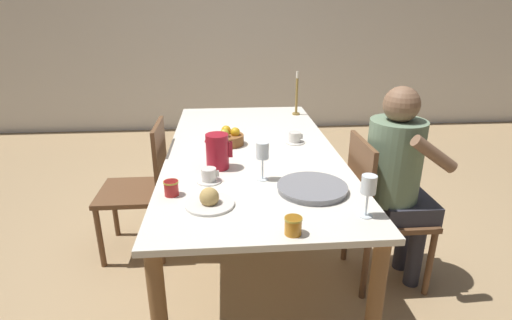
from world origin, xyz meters
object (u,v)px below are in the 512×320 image
serving_tray (312,188)px  jam_jar_red (293,225)px  candlestick_tall (297,98)px  wine_glass_juice (369,187)px  fruit_bowl (229,138)px  chair_opposite (143,185)px  teacup_near_person (209,176)px  chair_person_side (378,208)px  teacup_across (295,138)px  person_seated (399,173)px  bread_plate (209,200)px  jam_jar_amber (171,187)px  wine_glass_water (263,152)px  red_pitcher (217,151)px

serving_tray → jam_jar_red: size_ratio=4.73×
jam_jar_red → candlestick_tall: 1.84m
serving_tray → jam_jar_red: (-0.16, -0.38, 0.02)m
wine_glass_juice → fruit_bowl: bearing=119.7°
chair_opposite → teacup_near_person: size_ratio=6.83×
chair_person_side → teacup_across: bearing=-137.5°
person_seated → fruit_bowl: person_seated is taller
wine_glass_juice → serving_tray: wine_glass_juice is taller
jam_jar_red → serving_tray: bearing=67.5°
bread_plate → jam_jar_amber: 0.22m
chair_person_side → chair_opposite: size_ratio=1.00×
wine_glass_water → jam_jar_amber: 0.48m
red_pitcher → bread_plate: bearing=-94.3°
wine_glass_water → jam_jar_red: 0.54m
teacup_across → fruit_bowl: size_ratio=0.67×
serving_tray → fruit_bowl: 0.82m
fruit_bowl → jam_jar_amber: bearing=-111.4°
chair_person_side → serving_tray: chair_person_side is taller
person_seated → bread_plate: person_seated is taller
teacup_across → candlestick_tall: size_ratio=0.37×
chair_opposite → jam_jar_amber: 0.79m
red_pitcher → fruit_bowl: bearing=80.4°
chair_person_side → bread_plate: (-0.94, -0.38, 0.28)m
wine_glass_juice → teacup_near_person: bearing=148.5°
jam_jar_amber → jam_jar_red: 0.64m
chair_opposite → jam_jar_amber: (0.28, -0.68, 0.29)m
jam_jar_amber → wine_glass_water: bearing=18.2°
teacup_across → fruit_bowl: bearing=179.9°
person_seated → red_pitcher: size_ratio=6.07×
serving_tray → fruit_bowl: size_ratio=1.75×
teacup_across → jam_jar_red: bearing=-100.1°
fruit_bowl → candlestick_tall: (0.56, 0.71, 0.09)m
chair_person_side → chair_opposite: bearing=-106.6°
teacup_across → jam_jar_red: 1.11m
teacup_across → jam_jar_red: same height
teacup_across → teacup_near_person: bearing=-133.2°
wine_glass_water → jam_jar_red: (0.07, -0.53, -0.11)m
red_pitcher → jam_jar_amber: bearing=-123.6°
bread_plate → jam_jar_red: 0.43m
candlestick_tall → person_seated: bearing=-72.6°
wine_glass_juice → serving_tray: 0.34m
jam_jar_red → fruit_bowl: bearing=101.9°
red_pitcher → chair_person_side: bearing=-4.0°
person_seated → jam_jar_red: size_ratio=16.35×
person_seated → chair_opposite: bearing=-106.1°
chair_person_side → jam_jar_red: (-0.61, -0.64, 0.29)m
jam_jar_red → fruit_bowl: (-0.23, 1.10, 0.00)m
red_pitcher → teacup_near_person: (-0.04, -0.18, -0.07)m
person_seated → bread_plate: size_ratio=5.27×
jam_jar_amber → jam_jar_red: (0.51, -0.38, 0.00)m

